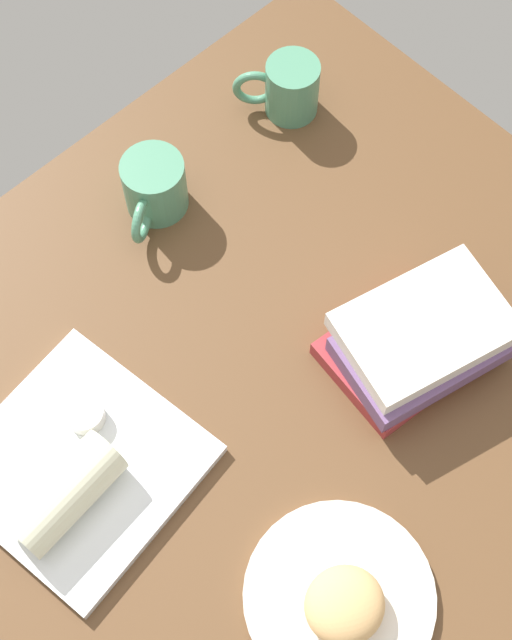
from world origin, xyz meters
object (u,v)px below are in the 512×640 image
square_plate (79,465)px  second_mug (289,88)px  scone_pastry (345,605)px  coffee_mug (154,187)px  book_stack (417,341)px  sauce_cup (86,415)px  breakfast_wrap (66,494)px  round_plate (339,597)px

square_plate → second_mug: (56.67, 21.50, 3.73)cm
scone_pastry → coffee_mug: size_ratio=0.75×
square_plate → book_stack: (40.35, -17.97, 3.60)cm
sauce_cup → coffee_mug: (27.16, 18.42, 1.58)cm
scone_pastry → square_plate: 35.60cm
square_plate → sauce_cup: (4.40, 3.69, 2.04)cm
breakfast_wrap → book_stack: book_stack is taller
coffee_mug → second_mug: size_ratio=1.17×
square_plate → coffee_mug: (31.56, 22.11, 3.62)cm
square_plate → breakfast_wrap: (-3.52, -2.95, 3.92)cm
round_plate → coffee_mug: coffee_mug is taller
scone_pastry → second_mug: (45.65, 55.23, 0.88)cm
breakfast_wrap → second_mug: second_mug is taller
scone_pastry → breakfast_wrap: 34.05cm
book_stack → second_mug: size_ratio=2.26×
breakfast_wrap → second_mug: bearing=-73.6°
book_stack → scone_pastry: bearing=-151.7°
sauce_cup → breakfast_wrap: bearing=-140.0°
coffee_mug → second_mug: second_mug is taller
sauce_cup → round_plate: bearing=-78.6°
scone_pastry → book_stack: 33.30cm
round_plate → scone_pastry: scone_pastry is taller
book_stack → square_plate: bearing=156.0°
breakfast_wrap → book_stack: bearing=-114.6°
scone_pastry → book_stack: (29.33, 15.76, 0.75)cm
round_plate → book_stack: size_ratio=0.93×
round_plate → coffee_mug: size_ratio=1.80×
book_stack → coffee_mug: bearing=102.4°
book_stack → sauce_cup: bearing=148.9°
scone_pastry → square_plate: scone_pastry is taller
sauce_cup → scone_pastry: bearing=-80.0°
book_stack → coffee_mug: book_stack is taller
breakfast_wrap → sauce_cup: bearing=-55.7°
sauce_cup → breakfast_wrap: (-7.92, -6.65, 1.88)cm
square_plate → coffee_mug: bearing=35.0°
round_plate → sauce_cup: (-7.31, 36.26, 2.14)cm
round_plate → book_stack: book_stack is taller
scone_pastry → book_stack: size_ratio=0.38×
round_plate → square_plate: bearing=109.8°
sauce_cup → second_mug: bearing=18.8°
round_plate → square_plate: 34.61cm
round_plate → second_mug: size_ratio=2.10×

